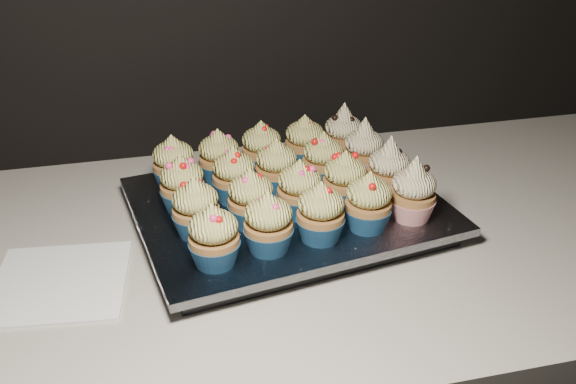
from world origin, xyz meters
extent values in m
cube|color=beige|center=(0.00, 1.70, 0.88)|extent=(2.44, 0.64, 0.04)
cube|color=white|center=(-0.10, 1.65, 0.90)|extent=(0.18, 0.18, 0.00)
cube|color=black|center=(0.22, 1.73, 0.91)|extent=(0.43, 0.36, 0.02)
cube|color=silver|center=(0.22, 1.73, 0.93)|extent=(0.47, 0.39, 0.01)
cone|color=navy|center=(0.09, 1.60, 0.95)|extent=(0.06, 0.06, 0.03)
ellipsoid|color=#DFD470|center=(0.09, 1.60, 0.99)|extent=(0.06, 0.06, 0.04)
cone|color=#DFD470|center=(0.09, 1.60, 1.01)|extent=(0.03, 0.03, 0.02)
cone|color=navy|center=(0.16, 1.61, 0.95)|extent=(0.06, 0.06, 0.03)
ellipsoid|color=#DFD470|center=(0.16, 1.61, 0.99)|extent=(0.06, 0.06, 0.04)
cone|color=#DFD470|center=(0.16, 1.61, 1.01)|extent=(0.03, 0.03, 0.02)
cone|color=navy|center=(0.23, 1.62, 0.95)|extent=(0.06, 0.06, 0.03)
ellipsoid|color=#DFD470|center=(0.23, 1.62, 0.99)|extent=(0.06, 0.06, 0.04)
cone|color=#DFD470|center=(0.23, 1.62, 1.01)|extent=(0.03, 0.03, 0.02)
cone|color=navy|center=(0.30, 1.64, 0.95)|extent=(0.06, 0.06, 0.03)
ellipsoid|color=#DFD470|center=(0.30, 1.64, 0.99)|extent=(0.06, 0.06, 0.04)
cone|color=#DFD470|center=(0.30, 1.64, 1.01)|extent=(0.03, 0.03, 0.02)
cone|color=#A4161E|center=(0.37, 1.65, 0.95)|extent=(0.06, 0.06, 0.03)
ellipsoid|color=beige|center=(0.37, 1.65, 0.99)|extent=(0.06, 0.06, 0.04)
cone|color=beige|center=(0.37, 1.65, 1.02)|extent=(0.03, 0.03, 0.03)
cone|color=navy|center=(0.08, 1.67, 0.95)|extent=(0.06, 0.06, 0.03)
ellipsoid|color=#DFD470|center=(0.08, 1.67, 0.99)|extent=(0.06, 0.06, 0.04)
cone|color=#DFD470|center=(0.08, 1.67, 1.01)|extent=(0.03, 0.03, 0.02)
cone|color=navy|center=(0.15, 1.68, 0.95)|extent=(0.06, 0.06, 0.03)
ellipsoid|color=#DFD470|center=(0.15, 1.68, 0.99)|extent=(0.06, 0.06, 0.04)
cone|color=#DFD470|center=(0.15, 1.68, 1.01)|extent=(0.03, 0.03, 0.02)
cone|color=navy|center=(0.22, 1.69, 0.95)|extent=(0.06, 0.06, 0.03)
ellipsoid|color=#DFD470|center=(0.22, 1.69, 0.99)|extent=(0.06, 0.06, 0.04)
cone|color=#DFD470|center=(0.22, 1.69, 1.01)|extent=(0.03, 0.03, 0.02)
cone|color=navy|center=(0.29, 1.70, 0.95)|extent=(0.06, 0.06, 0.03)
ellipsoid|color=#DFD470|center=(0.29, 1.70, 0.99)|extent=(0.06, 0.06, 0.04)
cone|color=#DFD470|center=(0.29, 1.70, 1.01)|extent=(0.03, 0.03, 0.02)
cone|color=#A4161E|center=(0.36, 1.71, 0.95)|extent=(0.06, 0.06, 0.03)
ellipsoid|color=beige|center=(0.36, 1.71, 0.99)|extent=(0.06, 0.06, 0.04)
cone|color=beige|center=(0.36, 1.71, 1.02)|extent=(0.03, 0.03, 0.03)
cone|color=navy|center=(0.07, 1.74, 0.95)|extent=(0.06, 0.06, 0.03)
ellipsoid|color=#DFD470|center=(0.07, 1.74, 0.99)|extent=(0.06, 0.06, 0.04)
cone|color=#DFD470|center=(0.07, 1.74, 1.01)|extent=(0.03, 0.03, 0.02)
cone|color=navy|center=(0.14, 1.75, 0.95)|extent=(0.06, 0.06, 0.03)
ellipsoid|color=#DFD470|center=(0.14, 1.75, 0.99)|extent=(0.06, 0.06, 0.04)
cone|color=#DFD470|center=(0.14, 1.75, 1.01)|extent=(0.03, 0.03, 0.02)
cone|color=navy|center=(0.21, 1.76, 0.95)|extent=(0.06, 0.06, 0.03)
ellipsoid|color=#DFD470|center=(0.21, 1.76, 0.99)|extent=(0.06, 0.06, 0.04)
cone|color=#DFD470|center=(0.21, 1.76, 1.01)|extent=(0.03, 0.03, 0.02)
cone|color=navy|center=(0.28, 1.77, 0.95)|extent=(0.06, 0.06, 0.03)
ellipsoid|color=#DFD470|center=(0.28, 1.77, 0.99)|extent=(0.06, 0.06, 0.04)
cone|color=#DFD470|center=(0.28, 1.77, 1.01)|extent=(0.03, 0.03, 0.02)
cone|color=#A4161E|center=(0.35, 1.79, 0.95)|extent=(0.06, 0.06, 0.03)
ellipsoid|color=beige|center=(0.35, 1.79, 0.99)|extent=(0.06, 0.06, 0.04)
cone|color=beige|center=(0.35, 1.79, 1.02)|extent=(0.03, 0.03, 0.03)
cone|color=navy|center=(0.06, 1.81, 0.95)|extent=(0.06, 0.06, 0.03)
ellipsoid|color=#DFD470|center=(0.06, 1.81, 0.99)|extent=(0.06, 0.06, 0.04)
cone|color=#DFD470|center=(0.06, 1.81, 1.01)|extent=(0.03, 0.03, 0.02)
cone|color=navy|center=(0.13, 1.82, 0.95)|extent=(0.06, 0.06, 0.03)
ellipsoid|color=#DFD470|center=(0.13, 1.82, 0.99)|extent=(0.06, 0.06, 0.04)
cone|color=#DFD470|center=(0.13, 1.82, 1.01)|extent=(0.03, 0.03, 0.02)
cone|color=navy|center=(0.20, 1.83, 0.95)|extent=(0.06, 0.06, 0.03)
ellipsoid|color=#DFD470|center=(0.20, 1.83, 0.99)|extent=(0.06, 0.06, 0.04)
cone|color=#DFD470|center=(0.20, 1.83, 1.01)|extent=(0.03, 0.03, 0.02)
cone|color=navy|center=(0.27, 1.84, 0.95)|extent=(0.06, 0.06, 0.03)
ellipsoid|color=#DFD470|center=(0.27, 1.84, 0.99)|extent=(0.06, 0.06, 0.04)
cone|color=#DFD470|center=(0.27, 1.84, 1.01)|extent=(0.03, 0.03, 0.02)
cone|color=#A4161E|center=(0.34, 1.85, 0.95)|extent=(0.06, 0.06, 0.03)
ellipsoid|color=beige|center=(0.34, 1.85, 0.99)|extent=(0.06, 0.06, 0.04)
cone|color=beige|center=(0.34, 1.85, 1.02)|extent=(0.03, 0.03, 0.03)
camera|label=1|loc=(0.03, 0.95, 1.39)|focal=40.00mm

